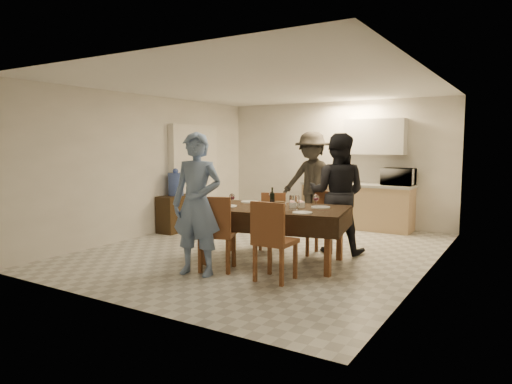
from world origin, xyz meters
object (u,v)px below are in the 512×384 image
console (176,213)px  microwave (399,177)px  water_jug (176,184)px  savoury_tart (266,209)px  water_pitcher (294,202)px  person_far (337,193)px  person_kitchen (312,180)px  dining_table (274,210)px  wine_bottle (272,197)px  person_near (197,204)px

console → microwave: (3.70, 2.21, 0.72)m
water_jug → savoury_tart: 3.21m
water_pitcher → microwave: bearing=80.1°
water_jug → person_far: bearing=-0.2°
person_kitchen → water_jug: bearing=-139.7°
microwave → person_far: bearing=80.3°
water_jug → water_pitcher: water_jug is taller
dining_table → person_kitchen: (-0.69, 2.82, 0.21)m
dining_table → person_kitchen: bearing=92.2°
dining_table → wine_bottle: bearing=123.4°
microwave → person_near: person_near is taller
console → person_far: 3.37m
savoury_tart → wine_bottle: bearing=109.2°
person_far → console: bearing=-10.9°
microwave → person_kitchen: 1.68m
dining_table → console: (-2.77, 1.06, -0.41)m
water_jug → person_near: bearing=-43.5°
water_jug → person_far: 3.32m
dining_table → console: size_ratio=2.94×
person_kitchen → water_pitcher: bearing=-70.1°
person_far → water_jug: bearing=-10.9°
console → wine_bottle: 2.96m
console → water_jug: 0.58m
wine_bottle → water_pitcher: size_ratio=1.40×
dining_table → person_near: 1.20m
water_pitcher → water_jug: bearing=160.4°
water_pitcher → savoury_tart: water_pitcher is taller
console → savoury_tart: savoury_tart is taller
savoury_tart → microwave: (0.83, 3.65, 0.25)m
water_jug → water_pitcher: (3.12, -1.11, -0.03)m
console → water_jug: bearing=0.0°
console → savoury_tart: 3.25m
microwave → person_near: bearing=71.1°
wine_bottle → person_kitchen: person_kitchen is taller
water_jug → microwave: microwave is taller
dining_table → water_jug: (-2.77, 1.06, 0.16)m
dining_table → savoury_tart: (0.10, -0.38, 0.06)m
wine_bottle → savoury_tart: 0.47m
console → water_pitcher: size_ratio=3.82×
water_jug → wine_bottle: 2.90m
wine_bottle → person_near: bearing=-114.4°
savoury_tart → microwave: 3.75m
water_pitcher → wine_bottle: bearing=166.0°
dining_table → console: dining_table is taller
water_pitcher → person_far: (0.20, 1.10, 0.03)m
savoury_tart → microwave: bearing=77.2°
person_near → wine_bottle: bearing=53.5°
wine_bottle → person_kitchen: 2.85m
wine_bottle → microwave: bearing=73.1°
dining_table → water_pitcher: (0.35, -0.05, 0.14)m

